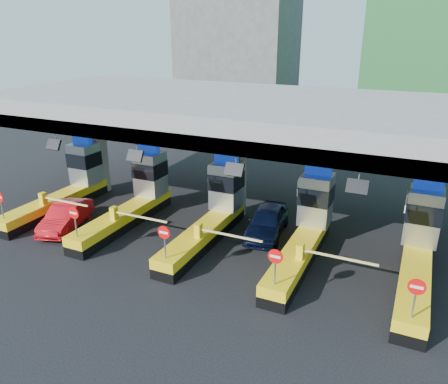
% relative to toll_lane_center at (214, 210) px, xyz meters
% --- Properties ---
extents(ground, '(120.00, 120.00, 0.00)m').
position_rel_toll_lane_center_xyz_m(ground, '(-0.00, -0.28, -1.40)').
color(ground, black).
rests_on(ground, ground).
extents(toll_canopy, '(28.00, 12.09, 7.00)m').
position_rel_toll_lane_center_xyz_m(toll_canopy, '(-0.00, 2.59, 4.74)').
color(toll_canopy, slate).
rests_on(toll_canopy, ground).
extents(toll_lane_far_left, '(4.43, 8.00, 4.16)m').
position_rel_toll_lane_center_xyz_m(toll_lane_far_left, '(-10.00, 0.00, 0.00)').
color(toll_lane_far_left, black).
rests_on(toll_lane_far_left, ground).
extents(toll_lane_left, '(4.43, 8.00, 4.16)m').
position_rel_toll_lane_center_xyz_m(toll_lane_left, '(-5.00, 0.00, 0.00)').
color(toll_lane_left, black).
rests_on(toll_lane_left, ground).
extents(toll_lane_center, '(4.43, 8.00, 4.16)m').
position_rel_toll_lane_center_xyz_m(toll_lane_center, '(0.00, 0.00, 0.00)').
color(toll_lane_center, black).
rests_on(toll_lane_center, ground).
extents(toll_lane_right, '(4.43, 8.00, 4.16)m').
position_rel_toll_lane_center_xyz_m(toll_lane_right, '(5.00, 0.00, 0.00)').
color(toll_lane_right, black).
rests_on(toll_lane_right, ground).
extents(toll_lane_far_right, '(4.43, 8.00, 4.16)m').
position_rel_toll_lane_center_xyz_m(toll_lane_far_right, '(10.00, 0.00, 0.00)').
color(toll_lane_far_right, black).
rests_on(toll_lane_far_right, ground).
extents(bg_building_concrete, '(14.00, 10.00, 18.00)m').
position_rel_toll_lane_center_xyz_m(bg_building_concrete, '(-14.00, 35.72, 7.60)').
color(bg_building_concrete, '#4C4C49').
rests_on(bg_building_concrete, ground).
extents(van, '(2.34, 4.68, 1.53)m').
position_rel_toll_lane_center_xyz_m(van, '(2.57, 1.14, -0.63)').
color(van, black).
rests_on(van, ground).
extents(red_car, '(2.68, 4.46, 1.39)m').
position_rel_toll_lane_center_xyz_m(red_car, '(-7.81, -2.76, -0.70)').
color(red_car, red).
rests_on(red_car, ground).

